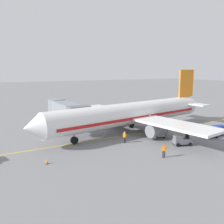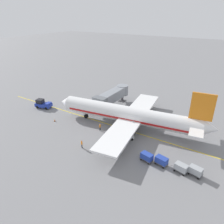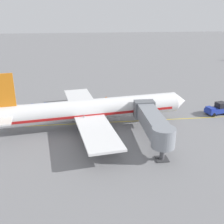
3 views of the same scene
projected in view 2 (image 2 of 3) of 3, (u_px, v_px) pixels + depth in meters
name	position (u px, v px, depth m)	size (l,w,h in m)	color
ground_plane	(128.00, 130.00, 47.76)	(400.00, 400.00, 0.00)	slate
gate_lead_in_line	(128.00, 130.00, 47.75)	(0.24, 80.00, 0.01)	gold
parked_airliner	(129.00, 115.00, 47.78)	(30.43, 37.30, 10.63)	white
jet_bridge	(113.00, 96.00, 57.91)	(14.20, 3.50, 4.98)	gray
pushback_tractor	(43.00, 104.00, 58.72)	(3.26, 4.82, 2.40)	#1E339E
baggage_tug_lead	(112.00, 147.00, 40.58)	(2.02, 2.76, 1.62)	slate
baggage_tug_trailing	(127.00, 137.00, 44.08)	(2.57, 2.65, 1.62)	silver
baggage_cart_front	(147.00, 157.00, 37.62)	(1.73, 2.98, 1.58)	#4C4C51
baggage_cart_second_in_train	(161.00, 160.00, 36.65)	(1.73, 2.98, 1.58)	#4C4C51
baggage_cart_third_in_train	(181.00, 167.00, 34.99)	(1.73, 2.98, 1.58)	#4C4C51
baggage_cart_tail_end	(196.00, 171.00, 34.29)	(1.73, 2.98, 1.58)	#4C4C51
ground_crew_wing_walker	(100.00, 127.00, 47.39)	(0.72, 0.33, 1.69)	#232328
ground_crew_loader	(82.00, 144.00, 41.28)	(0.51, 0.63, 1.69)	#232328
safety_cone_nose_left	(55.00, 120.00, 51.69)	(0.36, 0.36, 0.59)	black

